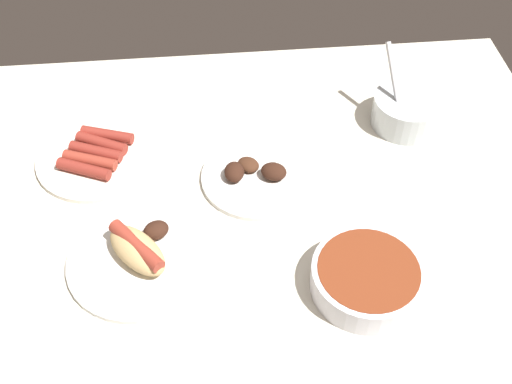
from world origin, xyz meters
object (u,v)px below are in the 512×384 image
at_px(bowl_coleslaw, 407,110).
at_px(plate_grilled_meat, 257,175).
at_px(plate_hotdog_assembled, 139,254).
at_px(plate_sausages, 97,156).
at_px(bowl_chili, 367,277).

bearing_deg(bowl_coleslaw, plate_grilled_meat, 22.11).
height_order(bowl_coleslaw, plate_hotdog_assembled, bowl_coleslaw).
height_order(plate_grilled_meat, bowl_coleslaw, bowl_coleslaw).
distance_m(plate_sausages, bowl_chili, 0.57).
distance_m(plate_sausages, plate_grilled_meat, 0.31).
relative_size(bowl_chili, plate_hotdog_assembled, 0.74).
distance_m(plate_grilled_meat, plate_hotdog_assembled, 0.27).
xyz_separation_m(plate_grilled_meat, bowl_chili, (-0.15, 0.26, 0.02)).
relative_size(plate_sausages, plate_hotdog_assembled, 0.97).
relative_size(bowl_coleslaw, plate_hotdog_assembled, 0.65).
bearing_deg(plate_sausages, plate_grilled_meat, 164.87).
height_order(plate_grilled_meat, plate_hotdog_assembled, plate_hotdog_assembled).
bearing_deg(bowl_chili, plate_grilled_meat, -59.86).
xyz_separation_m(bowl_chili, plate_hotdog_assembled, (0.36, -0.09, -0.01)).
xyz_separation_m(bowl_coleslaw, plate_hotdog_assembled, (0.53, 0.30, -0.02)).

